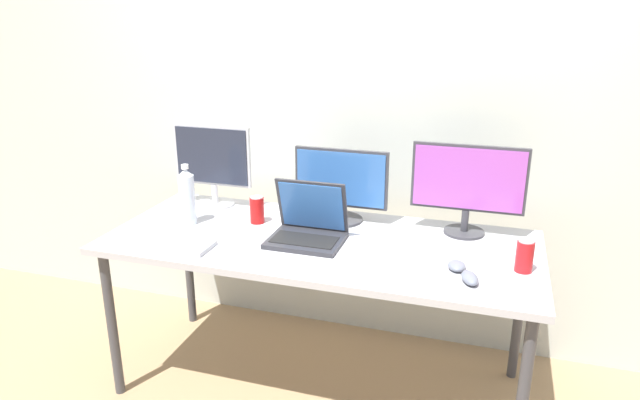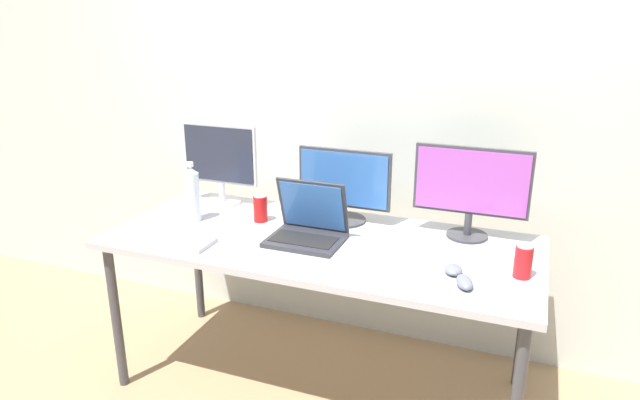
{
  "view_description": "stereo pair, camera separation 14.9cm",
  "coord_description": "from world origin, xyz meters",
  "px_view_note": "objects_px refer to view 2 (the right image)",
  "views": [
    {
      "loc": [
        0.69,
        -2.18,
        1.69
      ],
      "look_at": [
        0.0,
        0.0,
        0.92
      ],
      "focal_mm": 32.0,
      "sensor_mm": 36.0,
      "label": 1
    },
    {
      "loc": [
        0.83,
        -2.13,
        1.69
      ],
      "look_at": [
        0.0,
        0.0,
        0.92
      ],
      "focal_mm": 32.0,
      "sensor_mm": 36.0,
      "label": 2
    }
  ],
  "objects_px": {
    "monitor_left": "(220,161)",
    "soda_can_near_keyboard": "(260,209)",
    "work_desk": "(320,251)",
    "monitor_center": "(344,185)",
    "monitor_right": "(471,187)",
    "laptop_silver": "(308,227)",
    "mouse_by_keyboard": "(453,270)",
    "mouse_by_laptop": "(464,282)",
    "water_bottle": "(192,194)",
    "soda_can_by_laptop": "(523,262)",
    "keyboard_main": "(172,240)"
  },
  "relations": [
    {
      "from": "monitor_left",
      "to": "soda_can_near_keyboard",
      "type": "bearing_deg",
      "value": -28.48
    },
    {
      "from": "work_desk",
      "to": "monitor_center",
      "type": "bearing_deg",
      "value": 84.66
    },
    {
      "from": "monitor_right",
      "to": "laptop_silver",
      "type": "relative_size",
      "value": 1.56
    },
    {
      "from": "mouse_by_keyboard",
      "to": "mouse_by_laptop",
      "type": "xyz_separation_m",
      "value": [
        0.05,
        -0.1,
        0.0
      ]
    },
    {
      "from": "monitor_left",
      "to": "mouse_by_laptop",
      "type": "relative_size",
      "value": 3.77
    },
    {
      "from": "laptop_silver",
      "to": "mouse_by_keyboard",
      "type": "height_order",
      "value": "laptop_silver"
    },
    {
      "from": "laptop_silver",
      "to": "soda_can_near_keyboard",
      "type": "relative_size",
      "value": 2.48
    },
    {
      "from": "work_desk",
      "to": "water_bottle",
      "type": "distance_m",
      "value": 0.67
    },
    {
      "from": "soda_can_near_keyboard",
      "to": "laptop_silver",
      "type": "bearing_deg",
      "value": -23.69
    },
    {
      "from": "soda_can_by_laptop",
      "to": "soda_can_near_keyboard",
      "type": "bearing_deg",
      "value": 171.48
    },
    {
      "from": "keyboard_main",
      "to": "soda_can_by_laptop",
      "type": "distance_m",
      "value": 1.43
    },
    {
      "from": "monitor_center",
      "to": "soda_can_near_keyboard",
      "type": "xyz_separation_m",
      "value": [
        -0.36,
        -0.14,
        -0.11
      ]
    },
    {
      "from": "work_desk",
      "to": "soda_can_near_keyboard",
      "type": "relative_size",
      "value": 14.72
    },
    {
      "from": "work_desk",
      "to": "mouse_by_keyboard",
      "type": "relative_size",
      "value": 20.44
    },
    {
      "from": "mouse_by_laptop",
      "to": "soda_can_by_laptop",
      "type": "height_order",
      "value": "soda_can_by_laptop"
    },
    {
      "from": "laptop_silver",
      "to": "mouse_by_keyboard",
      "type": "bearing_deg",
      "value": -9.74
    },
    {
      "from": "mouse_by_laptop",
      "to": "soda_can_by_laptop",
      "type": "bearing_deg",
      "value": 21.69
    },
    {
      "from": "monitor_left",
      "to": "soda_can_near_keyboard",
      "type": "xyz_separation_m",
      "value": [
        0.3,
        -0.16,
        -0.16
      ]
    },
    {
      "from": "keyboard_main",
      "to": "mouse_by_keyboard",
      "type": "distance_m",
      "value": 1.18
    },
    {
      "from": "monitor_left",
      "to": "monitor_right",
      "type": "relative_size",
      "value": 0.84
    },
    {
      "from": "monitor_center",
      "to": "work_desk",
      "type": "bearing_deg",
      "value": -95.34
    },
    {
      "from": "laptop_silver",
      "to": "mouse_by_laptop",
      "type": "distance_m",
      "value": 0.72
    },
    {
      "from": "work_desk",
      "to": "monitor_center",
      "type": "distance_m",
      "value": 0.34
    },
    {
      "from": "monitor_center",
      "to": "mouse_by_laptop",
      "type": "bearing_deg",
      "value": -37.34
    },
    {
      "from": "work_desk",
      "to": "mouse_by_laptop",
      "type": "bearing_deg",
      "value": -19.37
    },
    {
      "from": "soda_can_near_keyboard",
      "to": "mouse_by_keyboard",
      "type": "bearing_deg",
      "value": -14.36
    },
    {
      "from": "keyboard_main",
      "to": "mouse_by_keyboard",
      "type": "height_order",
      "value": "mouse_by_keyboard"
    },
    {
      "from": "work_desk",
      "to": "monitor_right",
      "type": "xyz_separation_m",
      "value": [
        0.59,
        0.26,
        0.28
      ]
    },
    {
      "from": "keyboard_main",
      "to": "soda_can_near_keyboard",
      "type": "xyz_separation_m",
      "value": [
        0.24,
        0.36,
        0.05
      ]
    },
    {
      "from": "laptop_silver",
      "to": "monitor_left",
      "type": "bearing_deg",
      "value": 153.83
    },
    {
      "from": "mouse_by_laptop",
      "to": "monitor_left",
      "type": "bearing_deg",
      "value": 140.49
    },
    {
      "from": "mouse_by_laptop",
      "to": "monitor_center",
      "type": "bearing_deg",
      "value": 124.31
    },
    {
      "from": "monitor_right",
      "to": "mouse_by_keyboard",
      "type": "relative_size",
      "value": 5.38
    },
    {
      "from": "mouse_by_keyboard",
      "to": "water_bottle",
      "type": "height_order",
      "value": "water_bottle"
    },
    {
      "from": "soda_can_near_keyboard",
      "to": "water_bottle",
      "type": "bearing_deg",
      "value": -160.15
    },
    {
      "from": "soda_can_by_laptop",
      "to": "laptop_silver",
      "type": "bearing_deg",
      "value": 176.96
    },
    {
      "from": "monitor_left",
      "to": "mouse_by_keyboard",
      "type": "relative_size",
      "value": 4.52
    },
    {
      "from": "mouse_by_keyboard",
      "to": "soda_can_near_keyboard",
      "type": "bearing_deg",
      "value": 153.91
    },
    {
      "from": "monitor_left",
      "to": "mouse_by_laptop",
      "type": "xyz_separation_m",
      "value": [
        1.29,
        -0.5,
        -0.2
      ]
    },
    {
      "from": "monitor_left",
      "to": "keyboard_main",
      "type": "bearing_deg",
      "value": -83.05
    },
    {
      "from": "monitor_center",
      "to": "monitor_right",
      "type": "bearing_deg",
      "value": 1.09
    },
    {
      "from": "soda_can_near_keyboard",
      "to": "keyboard_main",
      "type": "bearing_deg",
      "value": -123.31
    },
    {
      "from": "work_desk",
      "to": "mouse_by_laptop",
      "type": "height_order",
      "value": "mouse_by_laptop"
    },
    {
      "from": "monitor_left",
      "to": "monitor_right",
      "type": "xyz_separation_m",
      "value": [
        1.24,
        -0.01,
        0.0
      ]
    },
    {
      "from": "monitor_center",
      "to": "monitor_right",
      "type": "height_order",
      "value": "monitor_right"
    },
    {
      "from": "mouse_by_laptop",
      "to": "keyboard_main",
      "type": "bearing_deg",
      "value": 163.08
    },
    {
      "from": "monitor_right",
      "to": "laptop_silver",
      "type": "height_order",
      "value": "monitor_right"
    },
    {
      "from": "monitor_right",
      "to": "keyboard_main",
      "type": "bearing_deg",
      "value": -156.24
    },
    {
      "from": "keyboard_main",
      "to": "soda_can_near_keyboard",
      "type": "bearing_deg",
      "value": 57.12
    },
    {
      "from": "mouse_by_keyboard",
      "to": "work_desk",
      "type": "bearing_deg",
      "value": 155.77
    }
  ]
}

